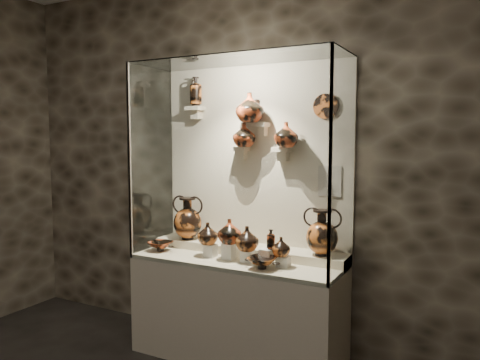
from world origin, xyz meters
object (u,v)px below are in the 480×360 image
amphora_left (188,218)px  amphora_right (322,232)px  ovoid_vase_c (286,135)px  ovoid_vase_b (250,108)px  jug_e (281,247)px  lekythos_tall (196,90)px  jug_c (247,239)px  ovoid_vase_a (244,135)px  jug_b (230,231)px  jug_a (208,234)px  kylix_right (262,261)px  lekythos_small (271,238)px  kylix_left (161,245)px

amphora_left → amphora_right: size_ratio=1.06×
ovoid_vase_c → amphora_right: bearing=10.5°
amphora_left → ovoid_vase_b: size_ratio=1.57×
jug_e → lekythos_tall: size_ratio=0.52×
jug_c → ovoid_vase_a: (-0.16, 0.26, 0.80)m
jug_b → jug_e: jug_b is taller
amphora_left → ovoid_vase_b: ovoid_vase_b is taller
amphora_left → jug_e: 1.00m
lekythos_tall → ovoid_vase_b: bearing=-13.8°
jug_a → ovoid_vase_a: 0.86m
jug_c → ovoid_vase_a: size_ratio=0.97×
jug_c → kylix_right: (0.18, -0.11, -0.13)m
jug_b → lekythos_small: (0.35, 0.02, -0.02)m
jug_e → ovoid_vase_c: bearing=84.7°
lekythos_small → lekythos_tall: bearing=143.6°
amphora_left → ovoid_vase_c: 1.16m
lekythos_small → kylix_left: (-1.01, -0.05, -0.16)m
amphora_left → ovoid_vase_a: size_ratio=1.89×
jug_e → ovoid_vase_b: size_ratio=0.61×
jug_c → lekythos_small: bearing=-0.5°
amphora_left → jug_a: amphora_left is taller
amphora_left → jug_b: 0.58m
jug_a → jug_e: size_ratio=1.22×
amphora_left → lekythos_small: bearing=8.1°
jug_a → ovoid_vase_c: size_ratio=0.89×
jug_b → kylix_right: size_ratio=0.73×
lekythos_small → ovoid_vase_a: ovoid_vase_a is taller
amphora_right → jug_e: bearing=-139.4°
jug_c → lekythos_tall: bearing=149.2°
jug_c → ovoid_vase_c: bearing=43.8°
jug_c → ovoid_vase_b: size_ratio=0.80×
jug_b → lekythos_small: bearing=-2.7°
amphora_right → ovoid_vase_a: 1.01m
jug_e → lekythos_tall: bearing=141.9°
lekythos_tall → jug_a: bearing=-53.2°
jug_e → lekythos_small: lekythos_small is taller
kylix_right → lekythos_tall: lekythos_tall is taller
lekythos_small → ovoid_vase_c: bearing=66.4°
amphora_right → kylix_left: size_ratio=1.41×
jug_a → jug_c: 0.36m
jug_b → kylix_right: jug_b is taller
amphora_left → ovoid_vase_a: 0.90m
amphora_right → lekythos_small: amphora_right is taller
kylix_left → ovoid_vase_c: size_ratio=1.26×
kylix_left → ovoid_vase_b: ovoid_vase_b is taller
jug_a → lekythos_small: lekythos_small is taller
amphora_right → jug_c: size_ratio=1.85×
jug_b → lekythos_small: size_ratio=1.14×
jug_a → lekythos_tall: 1.26m
jug_e → kylix_left: size_ratio=0.58×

